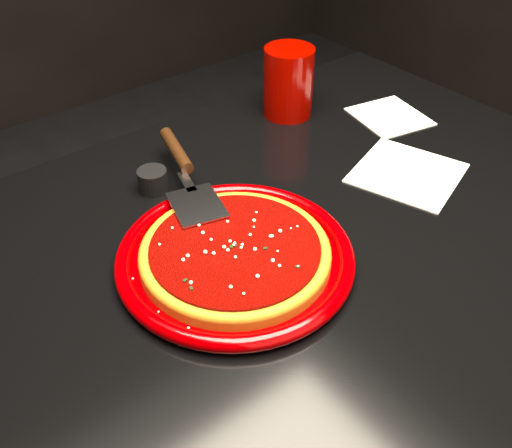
{
  "coord_description": "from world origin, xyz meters",
  "views": [
    {
      "loc": [
        -0.41,
        -0.48,
        1.29
      ],
      "look_at": [
        -0.01,
        0.02,
        0.77
      ],
      "focal_mm": 40.0,
      "sensor_mm": 36.0,
      "label": 1
    }
  ],
  "objects_px": {
    "table": "(270,391)",
    "pizza_server": "(187,173)",
    "plate": "(235,257)",
    "ramekin": "(153,180)",
    "cup": "(288,82)"
  },
  "relations": [
    {
      "from": "table",
      "to": "plate",
      "type": "distance_m",
      "value": 0.39
    },
    {
      "from": "table",
      "to": "pizza_server",
      "type": "bearing_deg",
      "value": 102.52
    },
    {
      "from": "table",
      "to": "cup",
      "type": "xyz_separation_m",
      "value": [
        0.26,
        0.27,
        0.44
      ]
    },
    {
      "from": "ramekin",
      "to": "plate",
      "type": "bearing_deg",
      "value": -90.35
    },
    {
      "from": "plate",
      "to": "ramekin",
      "type": "xyz_separation_m",
      "value": [
        0.0,
        0.22,
        0.01
      ]
    },
    {
      "from": "cup",
      "to": "ramekin",
      "type": "height_order",
      "value": "cup"
    },
    {
      "from": "table",
      "to": "ramekin",
      "type": "height_order",
      "value": "ramekin"
    },
    {
      "from": "table",
      "to": "pizza_server",
      "type": "xyz_separation_m",
      "value": [
        -0.04,
        0.17,
        0.42
      ]
    },
    {
      "from": "cup",
      "to": "ramekin",
      "type": "bearing_deg",
      "value": -169.83
    },
    {
      "from": "plate",
      "to": "cup",
      "type": "distance_m",
      "value": 0.44
    },
    {
      "from": "table",
      "to": "plate",
      "type": "relative_size",
      "value": 3.68
    },
    {
      "from": "plate",
      "to": "cup",
      "type": "height_order",
      "value": "cup"
    },
    {
      "from": "table",
      "to": "pizza_server",
      "type": "distance_m",
      "value": 0.45
    },
    {
      "from": "pizza_server",
      "to": "plate",
      "type": "bearing_deg",
      "value": -86.99
    },
    {
      "from": "table",
      "to": "pizza_server",
      "type": "height_order",
      "value": "pizza_server"
    }
  ]
}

